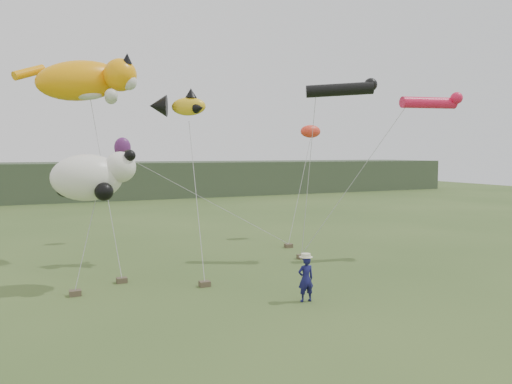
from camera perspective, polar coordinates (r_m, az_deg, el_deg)
ground at (r=17.49m, az=4.03°, el=-12.46°), size 120.00×120.00×0.00m
headland at (r=59.65m, az=-19.80°, el=1.17°), size 90.00×13.00×4.00m
festival_attendant at (r=17.41m, az=5.71°, el=-9.85°), size 0.60×0.41×1.58m
sandbag_anchors at (r=21.80m, az=-5.19°, el=-8.76°), size 11.65×5.91×0.21m
cat_kite at (r=25.34m, az=-18.51°, el=12.04°), size 5.47×2.92×2.46m
fish_kite at (r=23.53m, az=-8.95°, el=9.73°), size 2.76×1.82×1.35m
tube_kites at (r=25.03m, az=14.46°, el=10.73°), size 7.26×3.25×1.43m
panda_kite at (r=19.63m, az=-18.14°, el=1.71°), size 3.08×1.99×1.92m
misc_kites at (r=29.32m, az=-3.38°, el=6.12°), size 11.73×3.54×1.93m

